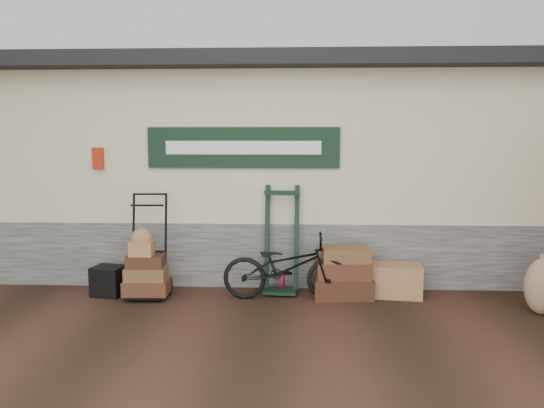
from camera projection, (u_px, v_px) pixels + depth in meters
The scene contains 9 objects.
ground at pixel (261, 311), 6.43m from camera, with size 80.00×80.00×0.00m, color black.
station_building at pixel (271, 165), 8.94m from camera, with size 14.40×4.10×3.20m.
porter_trolley at pixel (148, 244), 6.97m from camera, with size 0.69×0.52×1.38m, color black, non-canonical shape.
green_barrow at pixel (281, 239), 7.14m from camera, with size 0.52×0.44×1.44m, color black, non-canonical shape.
suitcase_stack at pixel (343, 272), 6.95m from camera, with size 0.77×0.48×0.68m, color #3B2713, non-canonical shape.
wicker_hamper at pixel (396, 280), 7.00m from camera, with size 0.65×0.43×0.43m, color #996A3D.
black_trunk at pixel (109, 281), 7.03m from camera, with size 0.39×0.33×0.39m, color black.
bicycle at pixel (286, 264), 6.81m from camera, with size 1.64×0.57×0.95m, color black.
burlap_sack_left at pixel (542, 286), 6.26m from camera, with size 0.43×0.36×0.68m, color olive.
Camera 1 is at (0.41, -6.20, 2.09)m, focal length 35.00 mm.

